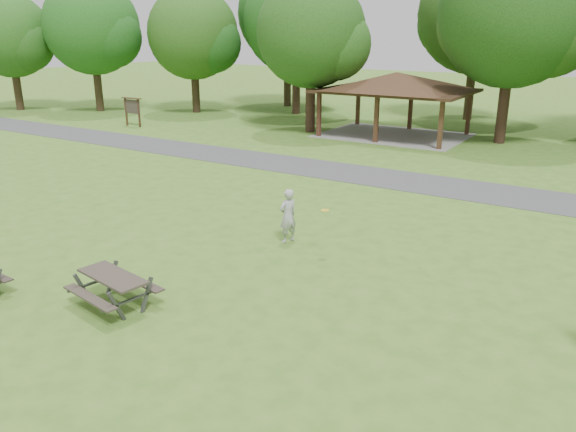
# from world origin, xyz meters

# --- Properties ---
(ground) EXTENTS (160.00, 160.00, 0.00)m
(ground) POSITION_xyz_m (0.00, 0.00, 0.00)
(ground) COLOR #426D1F
(ground) RESTS_ON ground
(asphalt_path) EXTENTS (120.00, 3.20, 0.02)m
(asphalt_path) POSITION_xyz_m (0.00, 14.00, 0.01)
(asphalt_path) COLOR #404042
(asphalt_path) RESTS_ON ground
(pavilion) EXTENTS (8.60, 7.01, 3.76)m
(pavilion) POSITION_xyz_m (-4.00, 24.00, 3.06)
(pavilion) COLOR #391D14
(pavilion) RESTS_ON ground
(notice_board) EXTENTS (1.60, 0.30, 1.88)m
(notice_board) POSITION_xyz_m (-20.00, 18.00, 1.31)
(notice_board) COLOR #352113
(notice_board) RESTS_ON ground
(tree_row_a) EXTENTS (7.56, 7.20, 9.97)m
(tree_row_a) POSITION_xyz_m (-27.91, 22.03, 6.15)
(tree_row_a) COLOR black
(tree_row_a) RESTS_ON ground
(tree_row_b) EXTENTS (7.14, 6.80, 9.28)m
(tree_row_b) POSITION_xyz_m (-20.92, 25.53, 5.67)
(tree_row_b) COLOR black
(tree_row_b) RESTS_ON ground
(tree_row_c) EXTENTS (8.19, 7.80, 10.67)m
(tree_row_c) POSITION_xyz_m (-13.90, 29.03, 6.54)
(tree_row_c) COLOR #321F16
(tree_row_c) RESTS_ON ground
(tree_row_d) EXTENTS (6.93, 6.60, 9.27)m
(tree_row_d) POSITION_xyz_m (-8.92, 22.53, 5.77)
(tree_row_d) COLOR black
(tree_row_d) RESTS_ON ground
(tree_row_e) EXTENTS (8.40, 8.00, 11.02)m
(tree_row_e) POSITION_xyz_m (2.10, 25.03, 6.78)
(tree_row_e) COLOR black
(tree_row_e) RESTS_ON ground
(tree_deep_a) EXTENTS (8.40, 8.00, 11.38)m
(tree_deep_a) POSITION_xyz_m (-16.90, 32.53, 7.13)
(tree_deep_a) COLOR black
(tree_deep_a) RESTS_ON ground
(tree_deep_b) EXTENTS (8.40, 8.00, 11.13)m
(tree_deep_b) POSITION_xyz_m (-1.90, 33.03, 6.89)
(tree_deep_b) COLOR #302115
(tree_deep_b) RESTS_ON ground
(tree_flank_left) EXTENTS (6.72, 6.40, 8.93)m
(tree_flank_left) POSITION_xyz_m (-33.92, 19.03, 5.53)
(tree_flank_left) COLOR black
(tree_flank_left) RESTS_ON ground
(picnic_table_middle) EXTENTS (2.07, 1.77, 0.81)m
(picnic_table_middle) POSITION_xyz_m (-0.93, -0.43, 0.59)
(picnic_table_middle) COLOR #312A23
(picnic_table_middle) RESTS_ON ground
(frisbee_in_flight) EXTENTS (0.26, 0.26, 0.02)m
(frisbee_in_flight) POSITION_xyz_m (1.66, 4.87, 1.34)
(frisbee_in_flight) COLOR gold
(frisbee_in_flight) RESTS_ON ground
(frisbee_thrower) EXTENTS (0.57, 0.70, 1.65)m
(frisbee_thrower) POSITION_xyz_m (0.23, 5.22, 0.83)
(frisbee_thrower) COLOR #A3A3A5
(frisbee_thrower) RESTS_ON ground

